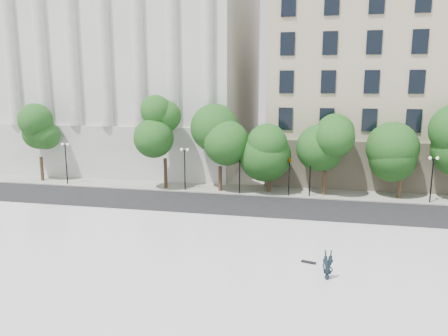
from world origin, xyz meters
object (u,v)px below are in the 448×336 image
at_px(traffic_light_west, 240,157).
at_px(person_lying, 327,275).
at_px(skateboard, 309,262).
at_px(traffic_light_east, 290,158).

distance_m(traffic_light_west, person_lying, 20.07).
xyz_separation_m(person_lying, skateboard, (-1.00, 1.95, -0.17)).
distance_m(traffic_light_east, person_lying, 18.77).
xyz_separation_m(traffic_light_west, skateboard, (6.82, -16.30, -3.15)).
relative_size(traffic_light_west, traffic_light_east, 0.97).
bearing_deg(person_lying, skateboard, 111.44).
relative_size(traffic_light_east, person_lying, 2.68).
bearing_deg(traffic_light_west, traffic_light_east, 0.00).
distance_m(traffic_light_west, skateboard, 17.95).
relative_size(traffic_light_west, skateboard, 4.89).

